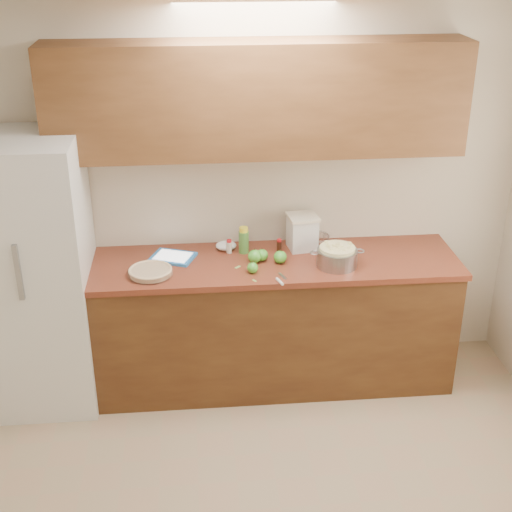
{
  "coord_description": "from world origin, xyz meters",
  "views": [
    {
      "loc": [
        -0.41,
        -2.72,
        2.94
      ],
      "look_at": [
        -0.02,
        1.43,
        0.98
      ],
      "focal_mm": 50.0,
      "sensor_mm": 36.0,
      "label": 1
    }
  ],
  "objects": [
    {
      "name": "apple_front",
      "position": [
        -0.06,
        1.31,
        0.96
      ],
      "size": [
        0.07,
        0.07,
        0.08
      ],
      "color": "green",
      "rests_on": "counter_run"
    },
    {
      "name": "pie",
      "position": [
        -0.7,
        1.33,
        0.94
      ],
      "size": [
        0.29,
        0.29,
        0.05
      ],
      "rotation": [
        0.0,
        0.0,
        -0.01
      ],
      "color": "silver",
      "rests_on": "counter_run"
    },
    {
      "name": "peel_a",
      "position": [
        -0.06,
        1.19,
        0.92
      ],
      "size": [
        0.03,
        0.03,
        0.0
      ],
      "primitive_type": "cube",
      "rotation": [
        0.0,
        0.0,
        -1.0
      ],
      "color": "#9DC45F",
      "rests_on": "counter_run"
    },
    {
      "name": "cinnamon_shaker",
      "position": [
        -0.19,
        1.62,
        0.97
      ],
      "size": [
        0.04,
        0.04,
        0.09
      ],
      "rotation": [
        0.0,
        0.0,
        -0.41
      ],
      "color": "beige",
      "rests_on": "counter_run"
    },
    {
      "name": "paring_knife",
      "position": [
        0.1,
        1.17,
        0.93
      ],
      "size": [
        0.07,
        0.18,
        0.02
      ],
      "rotation": [
        0.0,
        0.0,
        0.32
      ],
      "color": "gray",
      "rests_on": "counter_run"
    },
    {
      "name": "lemon_bottle",
      "position": [
        -0.09,
        1.62,
        1.01
      ],
      "size": [
        0.07,
        0.07,
        0.18
      ],
      "rotation": [
        0.0,
        0.0,
        0.14
      ],
      "color": "#4C8C38",
      "rests_on": "counter_run"
    },
    {
      "name": "mixing_bowl",
      "position": [
        0.4,
        1.68,
        0.96
      ],
      "size": [
        0.21,
        0.21,
        0.08
      ],
      "rotation": [
        0.0,
        0.0,
        -0.01
      ],
      "color": "silver",
      "rests_on": "counter_run"
    },
    {
      "name": "room_shell",
      "position": [
        0.0,
        0.0,
        1.3
      ],
      "size": [
        3.6,
        3.6,
        3.6
      ],
      "color": "tan",
      "rests_on": "ground"
    },
    {
      "name": "paper_towel",
      "position": [
        -0.21,
        1.67,
        0.95
      ],
      "size": [
        0.15,
        0.13,
        0.06
      ],
      "primitive_type": "ellipsoid",
      "rotation": [
        0.0,
        0.0,
        -0.12
      ],
      "color": "white",
      "rests_on": "counter_run"
    },
    {
      "name": "upper_cabinets",
      "position": [
        0.0,
        1.63,
        1.95
      ],
      "size": [
        2.6,
        0.34,
        0.7
      ],
      "primitive_type": "cube",
      "color": "brown",
      "rests_on": "room_shell"
    },
    {
      "name": "flour_canister",
      "position": [
        0.31,
        1.65,
        1.04
      ],
      "size": [
        0.22,
        0.22,
        0.24
      ],
      "rotation": [
        0.0,
        0.0,
        0.13
      ],
      "color": "silver",
      "rests_on": "counter_run"
    },
    {
      "name": "vanilla_bottle",
      "position": [
        0.15,
        1.6,
        0.97
      ],
      "size": [
        0.03,
        0.03,
        0.1
      ],
      "rotation": [
        0.0,
        0.0,
        -0.12
      ],
      "color": "black",
      "rests_on": "counter_run"
    },
    {
      "name": "counter_run",
      "position": [
        0.0,
        1.48,
        0.46
      ],
      "size": [
        2.64,
        0.68,
        0.92
      ],
      "color": "#583618",
      "rests_on": "ground"
    },
    {
      "name": "tablet",
      "position": [
        -0.56,
        1.57,
        0.93
      ],
      "size": [
        0.33,
        0.3,
        0.02
      ],
      "rotation": [
        0.0,
        0.0,
        -0.38
      ],
      "color": "blue",
      "rests_on": "counter_run"
    },
    {
      "name": "apple_center",
      "position": [
        0.02,
        1.48,
        0.96
      ],
      "size": [
        0.08,
        0.08,
        0.09
      ],
      "color": "green",
      "rests_on": "counter_run"
    },
    {
      "name": "colander",
      "position": [
        0.49,
        1.36,
        0.98
      ],
      "size": [
        0.36,
        0.26,
        0.13
      ],
      "rotation": [
        0.0,
        0.0,
        0.16
      ],
      "color": "gray",
      "rests_on": "counter_run"
    },
    {
      "name": "peel_c",
      "position": [
        -0.15,
        1.39,
        0.92
      ],
      "size": [
        0.04,
        0.04,
        0.0
      ],
      "primitive_type": "cube",
      "rotation": [
        0.0,
        0.0,
        0.75
      ],
      "color": "#9DC45F",
      "rests_on": "counter_run"
    },
    {
      "name": "fridge",
      "position": [
        -1.44,
        1.44,
        0.9
      ],
      "size": [
        0.7,
        0.7,
        1.8
      ],
      "primitive_type": "cube",
      "color": "silver",
      "rests_on": "ground"
    },
    {
      "name": "peel_b",
      "position": [
        -0.05,
        1.36,
        0.92
      ],
      "size": [
        0.04,
        0.04,
        0.0
      ],
      "primitive_type": "cube",
      "rotation": [
        0.0,
        0.0,
        -2.41
      ],
      "color": "#9DC45F",
      "rests_on": "counter_run"
    },
    {
      "name": "apple_left",
      "position": [
        -0.03,
        1.45,
        0.96
      ],
      "size": [
        0.09,
        0.09,
        0.1
      ],
      "color": "green",
      "rests_on": "counter_run"
    },
    {
      "name": "apple_extra",
      "position": [
        0.13,
        1.43,
        0.96
      ],
      "size": [
        0.09,
        0.09,
        0.1
      ],
      "color": "green",
      "rests_on": "counter_run"
    }
  ]
}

